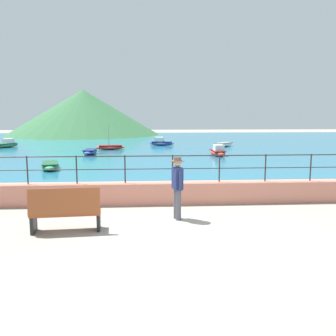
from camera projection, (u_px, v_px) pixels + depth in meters
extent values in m
plane|color=gray|center=(183.00, 236.00, 8.60)|extent=(120.00, 120.00, 0.00)
cube|color=tan|center=(173.00, 193.00, 11.71)|extent=(20.00, 0.56, 0.70)
cylinder|color=#282623|center=(27.00, 170.00, 11.29)|extent=(0.04, 0.04, 0.90)
cylinder|color=#282623|center=(77.00, 170.00, 11.39)|extent=(0.04, 0.04, 0.90)
cylinder|color=#282623|center=(125.00, 169.00, 11.49)|extent=(0.04, 0.04, 0.90)
cylinder|color=#282623|center=(173.00, 169.00, 11.59)|extent=(0.04, 0.04, 0.90)
cylinder|color=#282623|center=(219.00, 168.00, 11.69)|extent=(0.04, 0.04, 0.90)
cylinder|color=#282623|center=(265.00, 168.00, 11.79)|extent=(0.04, 0.04, 0.90)
cylinder|color=#282623|center=(311.00, 167.00, 11.88)|extent=(0.04, 0.04, 0.90)
cylinder|color=#282623|center=(173.00, 156.00, 11.53)|extent=(18.40, 0.04, 0.04)
cylinder|color=#282623|center=(173.00, 169.00, 11.59)|extent=(18.40, 0.03, 0.03)
cube|color=#236B89|center=(154.00, 145.00, 34.10)|extent=(64.00, 44.32, 0.06)
cone|color=#33663D|center=(84.00, 113.00, 50.09)|extent=(21.24, 21.24, 6.29)
cube|color=#9E4C28|center=(66.00, 213.00, 8.91)|extent=(1.74, 0.65, 0.06)
cube|color=#9E4C28|center=(64.00, 201.00, 8.64)|extent=(1.71, 0.28, 0.64)
cube|color=black|center=(34.00, 224.00, 8.84)|extent=(0.12, 0.47, 0.43)
cube|color=black|center=(99.00, 221.00, 9.06)|extent=(0.12, 0.47, 0.43)
cylinder|color=#4C4C56|center=(176.00, 203.00, 10.01)|extent=(0.15, 0.15, 0.86)
cylinder|color=#4C4C56|center=(178.00, 205.00, 9.84)|extent=(0.15, 0.15, 0.86)
cube|color=navy|center=(177.00, 178.00, 9.82)|extent=(0.30, 0.40, 0.60)
cylinder|color=navy|center=(175.00, 178.00, 10.05)|extent=(0.09, 0.09, 0.52)
cylinder|color=navy|center=(180.00, 181.00, 9.60)|extent=(0.09, 0.09, 0.52)
sphere|color=tan|center=(177.00, 163.00, 9.76)|extent=(0.22, 0.22, 0.22)
cylinder|color=#4C4238|center=(177.00, 161.00, 9.75)|extent=(0.38, 0.38, 0.02)
cylinder|color=#4C4238|center=(178.00, 159.00, 9.74)|extent=(0.20, 0.20, 0.10)
ellipsoid|color=red|center=(218.00, 153.00, 24.97)|extent=(1.00, 2.34, 0.36)
cube|color=maroon|center=(218.00, 151.00, 24.95)|extent=(0.84, 1.87, 0.06)
cube|color=silver|center=(219.00, 148.00, 24.67)|extent=(0.66, 0.83, 0.40)
ellipsoid|color=#2D4C9E|center=(162.00, 143.00, 32.93)|extent=(2.44, 1.37, 0.36)
cube|color=navy|center=(162.00, 142.00, 32.91)|extent=(1.96, 1.14, 0.06)
cube|color=silver|center=(159.00, 139.00, 32.91)|extent=(0.92, 0.79, 0.40)
ellipsoid|color=red|center=(110.00, 147.00, 29.03)|extent=(2.41, 1.22, 0.36)
cube|color=maroon|center=(110.00, 146.00, 29.01)|extent=(1.93, 1.02, 0.06)
cylinder|color=#B2A899|center=(109.00, 135.00, 28.87)|extent=(0.06, 0.06, 1.64)
ellipsoid|color=white|center=(224.00, 145.00, 31.78)|extent=(2.22, 2.30, 0.36)
cube|color=gray|center=(224.00, 143.00, 31.76)|extent=(1.81, 1.87, 0.06)
ellipsoid|color=#338C59|center=(50.00, 166.00, 18.67)|extent=(1.40, 2.44, 0.36)
cube|color=#1C4D31|center=(50.00, 163.00, 18.65)|extent=(1.16, 1.97, 0.06)
ellipsoid|color=#338C59|center=(6.00, 145.00, 30.88)|extent=(2.06, 2.40, 0.36)
cube|color=#1C4D31|center=(6.00, 144.00, 30.86)|extent=(1.68, 1.94, 0.06)
cube|color=silver|center=(8.00, 141.00, 31.04)|extent=(0.98, 1.02, 0.40)
ellipsoid|color=#2D4C9E|center=(90.00, 152.00, 25.65)|extent=(1.03, 2.35, 0.36)
cube|color=navy|center=(90.00, 150.00, 25.63)|extent=(0.87, 1.88, 0.06)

